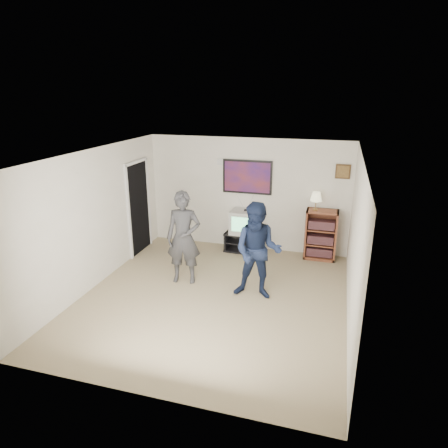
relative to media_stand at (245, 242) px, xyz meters
The scene contains 13 objects.
room_shell 2.15m from the media_stand, 90.70° to the right, with size 4.51×5.00×2.51m.
media_stand is the anchor object (origin of this frame).
crt_television 0.47m from the media_stand, ahead, with size 0.61×0.52×0.52m, color #B0B1AC, non-canonical shape.
bookshelf 1.68m from the media_stand, ahead, with size 0.66×0.38×1.08m, color brown, non-canonical shape.
table_lamp 1.83m from the media_stand, ahead, with size 0.24×0.24×0.38m, color #F4EEB9, non-canonical shape.
person_tall 2.03m from the media_stand, 112.90° to the right, with size 0.64×0.42×1.75m, color #333436.
person_short 2.19m from the media_stand, 70.80° to the right, with size 0.84×0.65×1.72m, color #16203C.
controller_left 2.01m from the media_stand, 116.92° to the right, with size 0.04×0.12×0.04m, color white.
controller_right 2.11m from the media_stand, 67.48° to the right, with size 0.04×0.13×0.04m, color white.
poster 1.46m from the media_stand, 95.36° to the left, with size 1.10×0.03×0.75m, color black.
air_vent 1.84m from the media_stand, 156.43° to the left, with size 0.28×0.02×0.14m, color white.
small_picture 2.60m from the media_stand, ahead, with size 0.30×0.03×0.30m, color black.
doorway 2.47m from the media_stand, 164.41° to the right, with size 0.03×0.85×2.00m, color black.
Camera 1 is at (1.91, -5.94, 3.47)m, focal length 32.00 mm.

